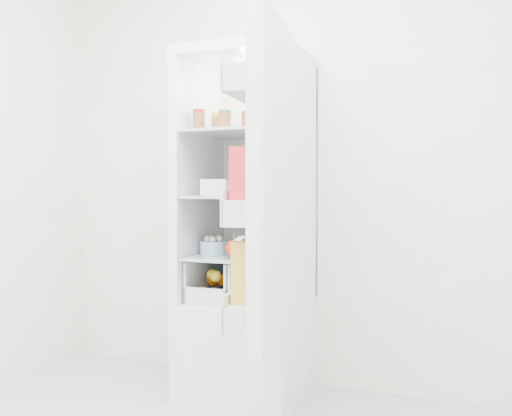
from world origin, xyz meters
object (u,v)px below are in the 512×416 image
at_px(refrigerator, 250,269).
at_px(mushroom_bowl, 214,248).
at_px(red_cabbage, 263,237).
at_px(fridge_door, 267,188).

distance_m(refrigerator, mushroom_bowl, 0.23).
xyz_separation_m(red_cabbage, mushroom_bowl, (-0.24, -0.11, -0.06)).
bearing_deg(mushroom_bowl, red_cabbage, 23.99).
height_order(refrigerator, red_cabbage, refrigerator).
xyz_separation_m(mushroom_bowl, fridge_door, (0.51, -0.54, 0.31)).
height_order(red_cabbage, fridge_door, fridge_door).
bearing_deg(red_cabbage, fridge_door, -67.26).
distance_m(refrigerator, fridge_door, 0.84).
bearing_deg(refrigerator, fridge_door, -61.78).
distance_m(red_cabbage, mushroom_bowl, 0.27).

